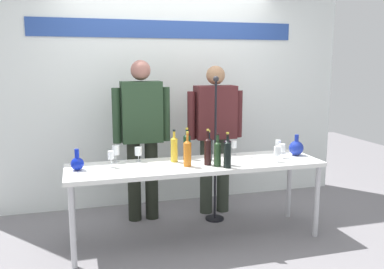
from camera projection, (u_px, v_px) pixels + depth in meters
name	position (u px, v px, depth m)	size (l,w,h in m)	color
ground_plane	(196.00, 238.00, 4.03)	(10.00, 10.00, 0.00)	slate
back_wall	(168.00, 79.00, 4.91)	(4.43, 0.11, 3.00)	white
display_table	(196.00, 169.00, 3.91)	(2.41, 0.65, 0.75)	white
decanter_blue_left	(77.00, 163.00, 3.64)	(0.12, 0.12, 0.19)	#0E22AF
decanter_blue_right	(296.00, 148.00, 4.22)	(0.15, 0.15, 0.22)	navy
presenter_left	(142.00, 130.00, 4.36)	(0.61, 0.22, 1.72)	black
presenter_right	(215.00, 129.00, 4.59)	(0.64, 0.22, 1.66)	#2E352A
wine_bottle_0	(174.00, 148.00, 3.93)	(0.07, 0.07, 0.31)	gold
wine_bottle_1	(208.00, 150.00, 3.82)	(0.07, 0.07, 0.34)	black
wine_bottle_2	(187.00, 146.00, 4.06)	(0.07, 0.07, 0.31)	#11311E
wine_bottle_3	(217.00, 152.00, 3.77)	(0.07, 0.07, 0.31)	#1F381E
wine_bottle_4	(209.00, 148.00, 4.01)	(0.07, 0.07, 0.29)	black
wine_bottle_5	(187.00, 152.00, 3.77)	(0.07, 0.07, 0.32)	#C9691A
wine_bottle_6	(227.00, 151.00, 3.82)	(0.07, 0.07, 0.31)	black
wine_bottle_7	(227.00, 153.00, 3.71)	(0.07, 0.07, 0.31)	black
wine_glass_left_0	(116.00, 150.00, 3.92)	(0.07, 0.07, 0.16)	white
wine_glass_left_1	(138.00, 151.00, 3.95)	(0.07, 0.07, 0.14)	white
wine_glass_left_2	(111.00, 156.00, 3.74)	(0.06, 0.06, 0.15)	white
wine_glass_right_0	(278.00, 144.00, 4.32)	(0.06, 0.06, 0.14)	white
wine_glass_right_1	(282.00, 148.00, 4.09)	(0.06, 0.06, 0.14)	white
wine_glass_right_2	(277.00, 151.00, 3.94)	(0.06, 0.06, 0.15)	white
wine_glass_right_3	(234.00, 145.00, 4.25)	(0.06, 0.06, 0.14)	white
microphone_stand	(215.00, 173.00, 4.42)	(0.20, 0.20, 1.56)	black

